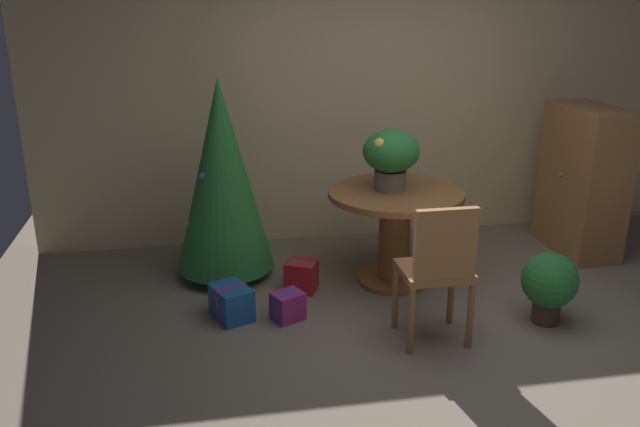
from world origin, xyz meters
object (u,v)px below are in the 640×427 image
Objects in this scene: gift_box_red at (301,276)px; wooden_cabinet at (583,180)px; gift_box_purple at (288,306)px; holiday_tree at (222,176)px; wooden_chair_near at (438,266)px; flower_vase at (391,155)px; gift_box_blue at (232,302)px; potted_plant at (549,283)px; round_dining_table at (395,221)px.

wooden_cabinet is (2.52, 0.41, 0.52)m from gift_box_red.
gift_box_red is 1.11× the size of gift_box_purple.
gift_box_red is at bearing -34.72° from holiday_tree.
wooden_chair_near reaches higher than gift_box_red.
wooden_chair_near reaches higher than gift_box_purple.
flower_vase reaches higher than gift_box_blue.
gift_box_blue is 0.29× the size of wooden_cabinet.
potted_plant is (1.60, -0.80, 0.18)m from gift_box_red.
gift_box_red reaches higher than gift_box_purple.
round_dining_table is 1.22m from potted_plant.
gift_box_blue is 0.40m from gift_box_purple.
wooden_cabinet is at bearing 13.89° from gift_box_blue.
potted_plant is at bearing -127.46° from wooden_cabinet.
round_dining_table reaches higher than gift_box_purple.
gift_box_blue is (0.00, -0.74, -0.72)m from holiday_tree.
holiday_tree is (-1.29, 0.35, 0.33)m from round_dining_table.
flower_vase is 1.60m from gift_box_blue.
wooden_chair_near is 3.70× the size of gift_box_purple.
flower_vase is 1.78× the size of gift_box_purple.
gift_box_red is (0.55, -0.38, -0.72)m from holiday_tree.
gift_box_red is 0.23× the size of wooden_cabinet.
gift_box_blue is 1.41× the size of gift_box_purple.
round_dining_table reaches higher than potted_plant.
flower_vase is at bearing 18.84° from gift_box_blue.
round_dining_table is at bearing -47.81° from flower_vase.
flower_vase is at bearing 5.87° from gift_box_red.
gift_box_purple is at bearing -64.85° from holiday_tree.
gift_box_purple is at bearing -13.31° from gift_box_blue.
round_dining_table is 0.81× the size of wooden_cabinet.
potted_plant is at bearing 8.93° from wooden_chair_near.
potted_plant is (2.15, -0.45, 0.18)m from gift_box_blue.
wooden_chair_near is (0.04, -1.01, -0.48)m from flower_vase.
gift_box_red is 1.80m from potted_plant.
wooden_cabinet is at bearing 11.93° from round_dining_table.
holiday_tree is 1.03m from gift_box_blue.
holiday_tree is (-1.25, 0.31, -0.19)m from flower_vase.
wooden_cabinet is 1.56m from potted_plant.
potted_plant is at bearing -11.76° from gift_box_blue.
round_dining_table is at bearing -168.07° from wooden_cabinet.
wooden_cabinet is at bearing 17.57° from gift_box_purple.
potted_plant is at bearing -44.07° from flower_vase.
gift_box_red is 0.57× the size of potted_plant.
potted_plant reaches higher than gift_box_blue.
gift_box_blue is 3.21m from wooden_cabinet.
gift_box_purple is at bearing -162.43° from wooden_cabinet.
gift_box_blue is at bearing -161.16° from flower_vase.
gift_box_red is at bearing 32.77° from gift_box_blue.
potted_plant is at bearing -43.89° from round_dining_table.
gift_box_red is at bearing 69.76° from gift_box_purple.
gift_box_blue is 2.20m from potted_plant.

